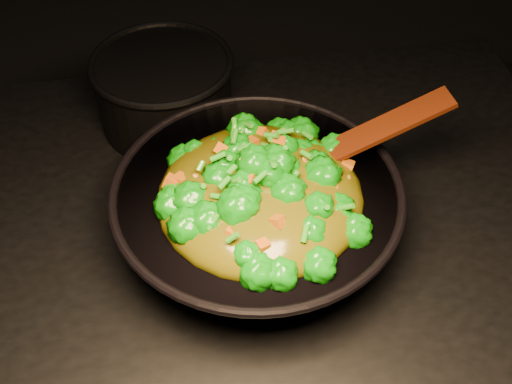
{
  "coord_description": "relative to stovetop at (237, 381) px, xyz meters",
  "views": [
    {
      "loc": [
        -0.06,
        -0.6,
        1.66
      ],
      "look_at": [
        0.04,
        0.01,
        1.0
      ],
      "focal_mm": 45.0,
      "sensor_mm": 36.0,
      "label": 1
    }
  ],
  "objects": [
    {
      "name": "stovetop",
      "position": [
        0.0,
        0.0,
        0.0
      ],
      "size": [
        1.2,
        0.9,
        0.9
      ],
      "primitive_type": "cube",
      "color": "black",
      "rests_on": "ground"
    },
    {
      "name": "wok",
      "position": [
        0.04,
        -0.0,
        0.51
      ],
      "size": [
        0.43,
        0.43,
        0.11
      ],
      "primitive_type": null,
      "rotation": [
        0.0,
        0.0,
        0.07
      ],
      "color": "black",
      "rests_on": "stovetop"
    },
    {
      "name": "spatula",
      "position": [
        0.19,
        0.03,
        0.61
      ],
      "size": [
        0.26,
        0.06,
        0.11
      ],
      "primitive_type": "cube",
      "rotation": [
        0.0,
        -0.38,
        0.07
      ],
      "color": "#3A1004",
      "rests_on": "wok"
    },
    {
      "name": "stir_fry",
      "position": [
        0.04,
        -0.02,
        0.61
      ],
      "size": [
        0.33,
        0.33,
        0.1
      ],
      "primitive_type": null,
      "rotation": [
        0.0,
        0.0,
        -0.18
      ],
      "color": "#0F7A08",
      "rests_on": "wok"
    },
    {
      "name": "back_pot",
      "position": [
        -0.07,
        0.29,
        0.52
      ],
      "size": [
        0.26,
        0.26,
        0.13
      ],
      "primitive_type": "cylinder",
      "rotation": [
        0.0,
        0.0,
        0.15
      ],
      "color": "black",
      "rests_on": "stovetop"
    }
  ]
}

